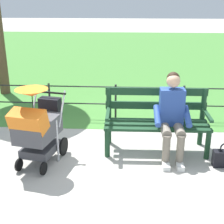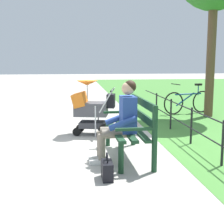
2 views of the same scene
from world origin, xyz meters
name	(u,v)px [view 2 (image 2 of 2)]	position (x,y,z in m)	size (l,w,h in m)	color
ground_plane	(120,146)	(0.00, 0.00, 0.00)	(60.00, 60.00, 0.00)	#ADA89E
park_bench	(133,126)	(-0.70, -0.12, 0.53)	(1.61, 0.63, 0.96)	#193D23
person_on_bench	(121,119)	(-0.91, 0.11, 0.68)	(0.54, 0.74, 1.28)	slate
stroller	(91,107)	(1.01, 0.47, 0.59)	(0.66, 0.96, 1.15)	black
handbag	(107,170)	(-1.65, 0.40, 0.13)	(0.32, 0.14, 0.37)	black
park_fence	(197,125)	(-0.28, -1.37, 0.42)	(7.89, 0.04, 0.70)	black
bicycle	(188,101)	(3.41, -2.53, 0.36)	(0.59, 1.61, 0.89)	black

